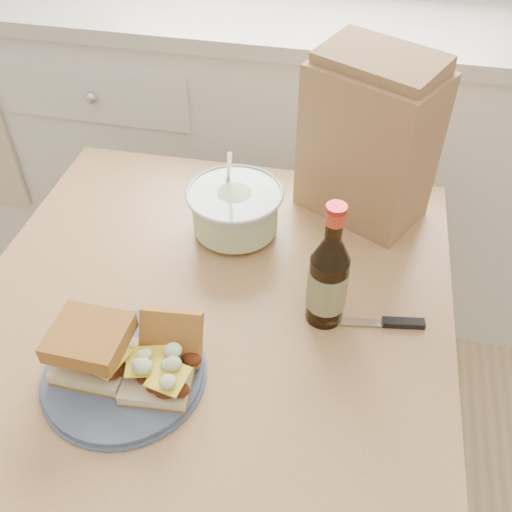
% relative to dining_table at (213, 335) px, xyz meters
% --- Properties ---
extents(cabinet_run, '(2.50, 0.64, 0.94)m').
position_rel_dining_table_xyz_m(cabinet_run, '(-0.02, 0.94, -0.15)').
color(cabinet_run, white).
rests_on(cabinet_run, ground).
extents(dining_table, '(0.89, 0.89, 0.73)m').
position_rel_dining_table_xyz_m(dining_table, '(0.00, 0.00, 0.00)').
color(dining_table, tan).
rests_on(dining_table, ground).
extents(plate, '(0.26, 0.26, 0.02)m').
position_rel_dining_table_xyz_m(plate, '(-0.09, -0.20, 0.11)').
color(plate, '#475773').
rests_on(plate, dining_table).
extents(sandwich_left, '(0.12, 0.11, 0.09)m').
position_rel_dining_table_xyz_m(sandwich_left, '(-0.13, -0.19, 0.17)').
color(sandwich_left, beige).
rests_on(sandwich_left, plate).
extents(sandwich_right, '(0.11, 0.15, 0.09)m').
position_rel_dining_table_xyz_m(sandwich_right, '(-0.02, -0.19, 0.15)').
color(sandwich_right, beige).
rests_on(sandwich_right, plate).
extents(coleslaw_bowl, '(0.19, 0.19, 0.19)m').
position_rel_dining_table_xyz_m(coleslaw_bowl, '(-0.00, 0.19, 0.16)').
color(coleslaw_bowl, silver).
rests_on(coleslaw_bowl, dining_table).
extents(beer_bottle, '(0.07, 0.07, 0.25)m').
position_rel_dining_table_xyz_m(beer_bottle, '(0.21, 0.00, 0.20)').
color(beer_bottle, black).
rests_on(beer_bottle, dining_table).
extents(knife, '(0.18, 0.05, 0.01)m').
position_rel_dining_table_xyz_m(knife, '(0.32, 0.01, 0.11)').
color(knife, silver).
rests_on(knife, dining_table).
extents(paper_bag, '(0.29, 0.25, 0.32)m').
position_rel_dining_table_xyz_m(paper_bag, '(0.24, 0.33, 0.26)').
color(paper_bag, '#A77250').
rests_on(paper_bag, dining_table).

